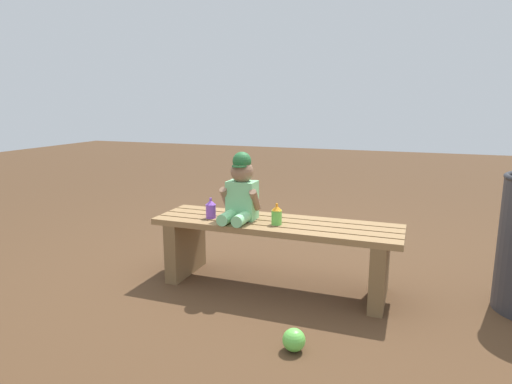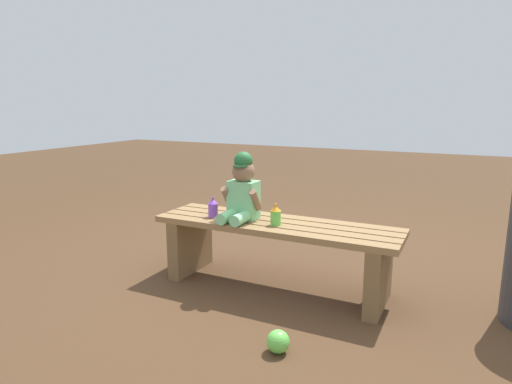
# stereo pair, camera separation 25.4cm
# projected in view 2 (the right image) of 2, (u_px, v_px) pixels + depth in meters

# --- Properties ---
(ground_plane) EXTENTS (16.00, 16.00, 0.00)m
(ground_plane) POSITION_uv_depth(u_px,v_px,m) (275.00, 287.00, 2.66)
(ground_plane) COLOR #4C331E
(park_bench) EXTENTS (1.45, 0.40, 0.41)m
(park_bench) POSITION_uv_depth(u_px,v_px,m) (276.00, 244.00, 2.60)
(park_bench) COLOR olive
(park_bench) RESTS_ON ground_plane
(child_figure) EXTENTS (0.23, 0.27, 0.40)m
(child_figure) POSITION_uv_depth(u_px,v_px,m) (242.00, 190.00, 2.61)
(child_figure) COLOR #7FCC8C
(child_figure) RESTS_ON park_bench
(sippy_cup_left) EXTENTS (0.06, 0.06, 0.12)m
(sippy_cup_left) POSITION_uv_depth(u_px,v_px,m) (213.00, 208.00, 2.69)
(sippy_cup_left) COLOR #8C4CCC
(sippy_cup_left) RESTS_ON park_bench
(sippy_cup_right) EXTENTS (0.06, 0.06, 0.12)m
(sippy_cup_right) POSITION_uv_depth(u_px,v_px,m) (276.00, 215.00, 2.51)
(sippy_cup_right) COLOR #66CC4C
(sippy_cup_right) RESTS_ON park_bench
(toy_ball) EXTENTS (0.10, 0.10, 0.10)m
(toy_ball) POSITION_uv_depth(u_px,v_px,m) (278.00, 342.00, 1.95)
(toy_ball) COLOR #66CC4C
(toy_ball) RESTS_ON ground_plane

